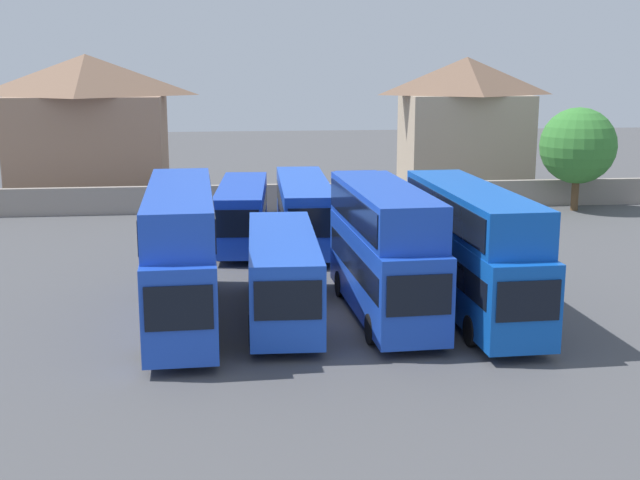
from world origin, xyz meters
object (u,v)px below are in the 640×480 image
object	(u,v)px
bus_6	(304,208)
house_terrace_left	(89,126)
bus_2	(283,271)
bus_7	(373,208)
tree_left_of_lot	(578,146)
bus_4	(471,244)
bus_1	(181,248)
bus_5	(242,211)
house_terrace_centre	(465,123)
bus_3	(384,245)

from	to	relation	value
bus_6	house_terrace_left	bearing A→B (deg)	-139.35
bus_2	bus_7	size ratio (longest dim) A/B	0.95
bus_2	tree_left_of_lot	distance (m)	30.42
bus_4	house_terrace_left	world-z (taller)	house_terrace_left
tree_left_of_lot	bus_7	bearing A→B (deg)	-151.84
bus_1	bus_5	xyz separation A→B (m)	(2.64, 13.31, -1.01)
bus_7	house_terrace_left	bearing A→B (deg)	-135.42
bus_2	house_terrace_centre	size ratio (longest dim) A/B	1.01
bus_3	bus_7	xyz separation A→B (m)	(2.05, 13.80, -1.00)
bus_6	bus_7	size ratio (longest dim) A/B	1.12
bus_4	house_terrace_centre	xyz separation A→B (m)	(8.84, 31.53, 2.32)
house_terrace_left	tree_left_of_lot	xyz separation A→B (m)	(32.78, -8.86, -0.93)
bus_6	house_terrace_centre	world-z (taller)	house_terrace_centre
bus_2	bus_4	distance (m)	7.44
house_terrace_centre	bus_6	bearing A→B (deg)	-128.20
bus_2	bus_3	bearing A→B (deg)	89.90
bus_5	bus_7	distance (m)	7.19
tree_left_of_lot	bus_1	bearing A→B (deg)	-139.01
house_terrace_centre	bus_4	bearing A→B (deg)	-105.66
bus_1	bus_5	bearing A→B (deg)	167.01
bus_7	bus_3	bearing A→B (deg)	-9.98
bus_1	bus_2	distance (m)	3.98
house_terrace_centre	bus_7	bearing A→B (deg)	-120.15
bus_6	bus_7	bearing A→B (deg)	96.00
bus_5	bus_7	world-z (taller)	bus_5
bus_3	house_terrace_centre	bearing A→B (deg)	156.33
bus_2	bus_4	world-z (taller)	bus_4
bus_4	bus_6	world-z (taller)	bus_4
bus_4	bus_6	size ratio (longest dim) A/B	0.97
bus_5	bus_6	size ratio (longest dim) A/B	0.87
bus_3	bus_4	xyz separation A→B (m)	(3.45, -0.10, -0.05)
bus_4	tree_left_of_lot	bearing A→B (deg)	146.54
bus_1	bus_6	distance (m)	14.63
bus_1	bus_4	distance (m)	11.23
bus_2	tree_left_of_lot	size ratio (longest dim) A/B	1.50
bus_2	bus_1	bearing A→B (deg)	-88.65
bus_1	bus_3	bearing A→B (deg)	86.68
house_terrace_left	bus_4	bearing A→B (deg)	-58.35
bus_7	house_terrace_centre	world-z (taller)	house_terrace_centre
bus_1	bus_2	bearing A→B (deg)	87.41
tree_left_of_lot	bus_4	bearing A→B (deg)	-121.99
bus_3	bus_5	size ratio (longest dim) A/B	0.97
bus_3	bus_5	bearing A→B (deg)	-161.54
bus_1	tree_left_of_lot	world-z (taller)	tree_left_of_lot
bus_1	bus_4	bearing A→B (deg)	86.66
bus_1	tree_left_of_lot	bearing A→B (deg)	129.23
bus_4	house_terrace_left	distance (m)	36.34
bus_3	bus_5	world-z (taller)	bus_3
house_terrace_left	bus_2	bearing A→B (deg)	-69.16
bus_5	bus_7	bearing A→B (deg)	96.54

